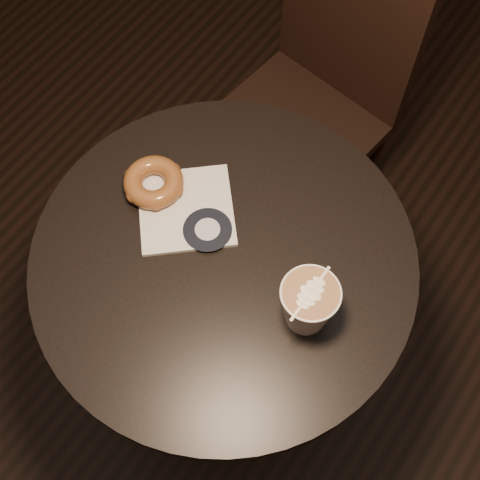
# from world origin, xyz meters

# --- Properties ---
(cafe_table) EXTENTS (0.70, 0.70, 0.75)m
(cafe_table) POSITION_xyz_m (0.00, 0.00, 0.55)
(cafe_table) COLOR black
(cafe_table) RESTS_ON ground
(chair) EXTENTS (0.42, 0.42, 0.96)m
(chair) POSITION_xyz_m (-0.15, 0.61, 0.54)
(chair) COLOR black
(chair) RESTS_ON ground
(pastry_bag) EXTENTS (0.24, 0.24, 0.01)m
(pastry_bag) POSITION_xyz_m (-0.11, 0.04, 0.75)
(pastry_bag) COLOR silver
(pastry_bag) RESTS_ON cafe_table
(doughnut) EXTENTS (0.11, 0.11, 0.04)m
(doughnut) POSITION_xyz_m (-0.19, 0.04, 0.78)
(doughnut) COLOR brown
(doughnut) RESTS_ON pastry_bag
(latte_cup) EXTENTS (0.10, 0.10, 0.11)m
(latte_cup) POSITION_xyz_m (0.18, -0.01, 0.81)
(latte_cup) COLOR white
(latte_cup) RESTS_ON cafe_table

